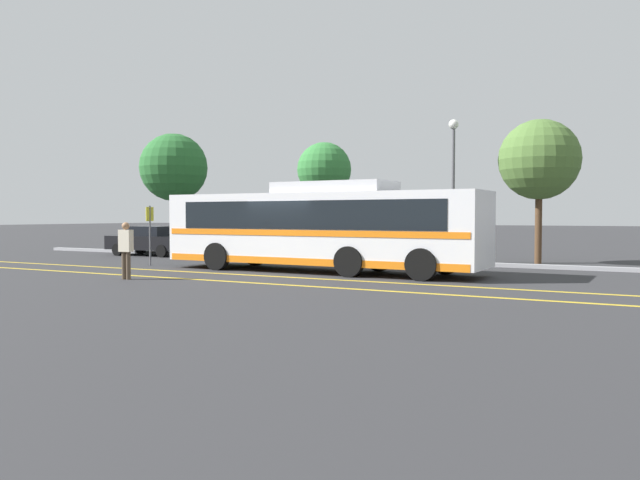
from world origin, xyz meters
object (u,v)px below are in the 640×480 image
Objects in this scene: parked_car_1 at (246,242)px; tree_0 at (324,170)px; bus_stop_sign at (150,228)px; tree_1 at (174,168)px; pedestrian_0 at (126,247)px; tree_2 at (539,160)px; transit_bus at (320,227)px; street_lamp at (453,169)px; parked_car_0 at (151,241)px.

tree_0 is at bearing -9.72° from parked_car_1.
parked_car_1 is 4.86m from bus_stop_sign.
tree_1 reaches higher than bus_stop_sign.
tree_1 is at bearing 121.12° from pedestrian_0.
tree_2 is (11.10, -2.21, -0.11)m from tree_0.
pedestrian_0 is 5.58m from bus_stop_sign.
transit_bus reaches higher than bus_stop_sign.
pedestrian_0 is 0.75× the size of bus_stop_sign.
street_lamp reaches higher than pedestrian_0.
parked_car_1 reaches higher than parked_car_0.
bus_stop_sign is 0.40× the size of tree_2.
street_lamp is 8.70m from tree_0.
tree_0 is at bearing -51.41° from parked_car_0.
tree_1 is (-10.25, 13.98, 3.76)m from pedestrian_0.
pedestrian_0 is 15.24m from tree_0.
tree_0 reaches higher than pedestrian_0.
transit_bus is at bearing -110.90° from parked_car_0.
parked_car_1 is at bearing -92.14° from parked_car_0.
tree_1 is (-8.48, 4.90, 4.01)m from parked_car_1.
tree_2 is (20.56, -1.35, -0.52)m from tree_1.
pedestrian_0 is (7.48, -9.09, 0.28)m from parked_car_0.
tree_1 is (-14.36, 8.84, 3.19)m from transit_bus.
bus_stop_sign is at bearing -103.37° from tree_0.
tree_1 reaches higher than transit_bus.
pedestrian_0 is 13.62m from street_lamp.
tree_0 reaches higher than parked_car_1.
transit_bus is at bearing -84.12° from bus_stop_sign.
transit_bus is 1.78× the size of tree_1.
tree_0 is at bearing 87.93° from pedestrian_0.
parked_car_0 is 1.90× the size of bus_stop_sign.
transit_bus is at bearing -31.61° from tree_1.
transit_bus is 12.28m from parked_car_0.
parked_car_0 is at bearing 72.16° from transit_bus.
transit_bus is 7.39m from bus_stop_sign.
tree_2 is (12.09, 3.55, 3.49)m from parked_car_1.
tree_0 is at bearing 5.19° from tree_1.
street_lamp is 1.01× the size of tree_2.
bus_stop_sign reaches higher than parked_car_0.
bus_stop_sign is at bearing 95.88° from transit_bus.
parked_car_0 is 0.76× the size of tree_2.
tree_1 is at bearing 59.95° from parked_car_1.
tree_2 is at bearing -3.76° from tree_1.
parked_car_1 is at bearing -99.69° from tree_0.
parked_car_1 is at bearing -163.65° from tree_2.
street_lamp is at bearing -25.25° from transit_bus.
pedestrian_0 is 16.63m from tree_2.
tree_0 is 0.86× the size of tree_1.
tree_2 is at bearing 45.65° from pedestrian_0.
tree_2 reaches higher than transit_bus.
street_lamp is at bearing 52.55° from pedestrian_0.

